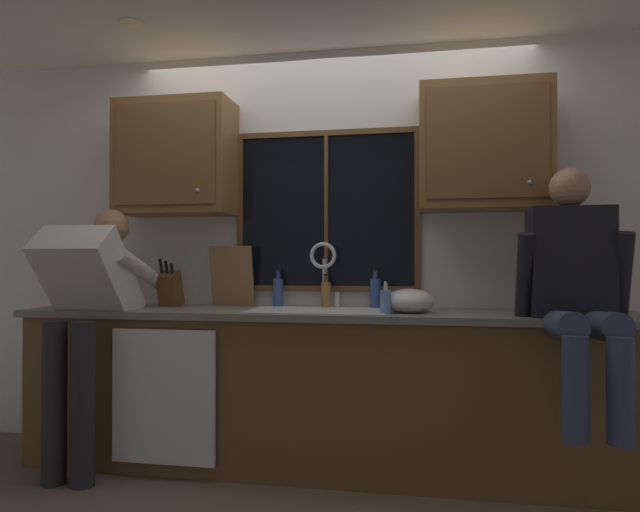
# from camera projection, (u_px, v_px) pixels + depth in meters

# --- Properties ---
(back_wall) EXTENTS (5.87, 0.12, 2.55)m
(back_wall) POSITION_uv_depth(u_px,v_px,m) (332.00, 250.00, 3.58)
(back_wall) COLOR silver
(back_wall) RESTS_ON floor
(ceiling_downlight_left) EXTENTS (0.14, 0.14, 0.01)m
(ceiling_downlight_left) POSITION_uv_depth(u_px,v_px,m) (132.00, 24.00, 3.13)
(ceiling_downlight_left) COLOR #FFEAB2
(window_glass) EXTENTS (1.10, 0.02, 0.95)m
(window_glass) POSITION_uv_depth(u_px,v_px,m) (327.00, 211.00, 3.52)
(window_glass) COLOR black
(window_frame_top) EXTENTS (1.17, 0.02, 0.04)m
(window_frame_top) POSITION_uv_depth(u_px,v_px,m) (326.00, 133.00, 3.51)
(window_frame_top) COLOR brown
(window_frame_bottom) EXTENTS (1.17, 0.02, 0.04)m
(window_frame_bottom) POSITION_uv_depth(u_px,v_px,m) (326.00, 289.00, 3.50)
(window_frame_bottom) COLOR brown
(window_frame_left) EXTENTS (0.03, 0.02, 0.95)m
(window_frame_left) POSITION_uv_depth(u_px,v_px,m) (240.00, 212.00, 3.61)
(window_frame_left) COLOR brown
(window_frame_right) EXTENTS (0.03, 0.02, 0.95)m
(window_frame_right) POSITION_uv_depth(u_px,v_px,m) (417.00, 209.00, 3.41)
(window_frame_right) COLOR brown
(window_mullion_center) EXTENTS (0.02, 0.02, 0.95)m
(window_mullion_center) POSITION_uv_depth(u_px,v_px,m) (326.00, 211.00, 3.51)
(window_mullion_center) COLOR brown
(lower_cabinet_run) EXTENTS (3.47, 0.58, 0.88)m
(lower_cabinet_run) POSITION_uv_depth(u_px,v_px,m) (323.00, 393.00, 3.22)
(lower_cabinet_run) COLOR brown
(lower_cabinet_run) RESTS_ON floor
(countertop) EXTENTS (3.53, 0.62, 0.04)m
(countertop) POSITION_uv_depth(u_px,v_px,m) (323.00, 314.00, 3.21)
(countertop) COLOR slate
(countertop) RESTS_ON lower_cabinet_run
(dishwasher_front) EXTENTS (0.60, 0.02, 0.74)m
(dishwasher_front) POSITION_uv_depth(u_px,v_px,m) (163.00, 397.00, 3.06)
(dishwasher_front) COLOR white
(upper_cabinet_left) EXTENTS (0.73, 0.36, 0.72)m
(upper_cabinet_left) POSITION_uv_depth(u_px,v_px,m) (176.00, 158.00, 3.53)
(upper_cabinet_left) COLOR brown
(upper_cabinet_right) EXTENTS (0.73, 0.36, 0.72)m
(upper_cabinet_right) POSITION_uv_depth(u_px,v_px,m) (484.00, 147.00, 3.20)
(upper_cabinet_right) COLOR brown
(sink) EXTENTS (0.80, 0.46, 0.21)m
(sink) POSITION_uv_depth(u_px,v_px,m) (318.00, 327.00, 3.22)
(sink) COLOR silver
(sink) RESTS_ON lower_cabinet_run
(faucet) EXTENTS (0.18, 0.09, 0.40)m
(faucet) POSITION_uv_depth(u_px,v_px,m) (325.00, 266.00, 3.40)
(faucet) COLOR silver
(faucet) RESTS_ON countertop
(person_standing) EXTENTS (0.53, 0.70, 1.53)m
(person_standing) POSITION_uv_depth(u_px,v_px,m) (87.00, 306.00, 3.16)
(person_standing) COLOR #262628
(person_standing) RESTS_ON floor
(person_sitting_on_counter) EXTENTS (0.54, 0.60, 1.26)m
(person_sitting_on_counter) POSITION_uv_depth(u_px,v_px,m) (575.00, 282.00, 2.72)
(person_sitting_on_counter) COLOR #384260
(person_sitting_on_counter) RESTS_ON countertop
(knife_block) EXTENTS (0.12, 0.18, 0.32)m
(knife_block) POSITION_uv_depth(u_px,v_px,m) (170.00, 289.00, 3.52)
(knife_block) COLOR brown
(knife_block) RESTS_ON countertop
(cutting_board) EXTENTS (0.28, 0.10, 0.38)m
(cutting_board) POSITION_uv_depth(u_px,v_px,m) (232.00, 276.00, 3.54)
(cutting_board) COLOR #997047
(cutting_board) RESTS_ON countertop
(mixing_bowl) EXTENTS (0.28, 0.28, 0.14)m
(mixing_bowl) POSITION_uv_depth(u_px,v_px,m) (410.00, 301.00, 3.09)
(mixing_bowl) COLOR silver
(mixing_bowl) RESTS_ON countertop
(soap_dispenser) EXTENTS (0.06, 0.07, 0.18)m
(soap_dispenser) POSITION_uv_depth(u_px,v_px,m) (386.00, 301.00, 3.02)
(soap_dispenser) COLOR #668CCC
(soap_dispenser) RESTS_ON countertop
(bottle_green_glass) EXTENTS (0.06, 0.06, 0.23)m
(bottle_green_glass) POSITION_uv_depth(u_px,v_px,m) (278.00, 291.00, 3.50)
(bottle_green_glass) COLOR #334C8C
(bottle_green_glass) RESTS_ON countertop
(bottle_tall_clear) EXTENTS (0.07, 0.07, 0.24)m
(bottle_tall_clear) POSITION_uv_depth(u_px,v_px,m) (375.00, 292.00, 3.39)
(bottle_tall_clear) COLOR #334C8C
(bottle_tall_clear) RESTS_ON countertop
(bottle_amber_small) EXTENTS (0.06, 0.06, 0.21)m
(bottle_amber_small) POSITION_uv_depth(u_px,v_px,m) (326.00, 294.00, 3.43)
(bottle_amber_small) COLOR olive
(bottle_amber_small) RESTS_ON countertop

